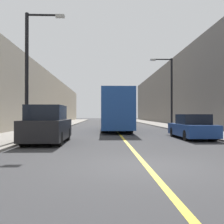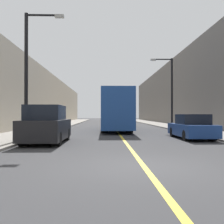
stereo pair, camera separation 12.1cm
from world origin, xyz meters
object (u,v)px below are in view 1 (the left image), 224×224
object	(u,v)px
parked_suv_left	(47,126)
street_lamp_left	(30,67)
bus	(115,110)
street_lamp_right	(170,89)
car_right_near	(192,128)

from	to	relation	value
parked_suv_left	street_lamp_left	bearing A→B (deg)	135.58
bus	street_lamp_left	distance (m)	10.87
bus	street_lamp_right	size ratio (longest dim) A/B	1.66
parked_suv_left	street_lamp_left	size ratio (longest dim) A/B	0.64
street_lamp_left	street_lamp_right	bearing A→B (deg)	45.01
bus	parked_suv_left	bearing A→B (deg)	-110.70
car_right_near	street_lamp_left	bearing A→B (deg)	-174.46
bus	street_lamp_left	size ratio (longest dim) A/B	1.62
bus	street_lamp_left	bearing A→B (deg)	-119.07
car_right_near	bus	bearing A→B (deg)	116.99
parked_suv_left	street_lamp_left	distance (m)	3.63
bus	car_right_near	distance (m)	9.48
bus	car_right_near	size ratio (longest dim) A/B	2.54
bus	street_lamp_right	bearing A→B (deg)	13.35
street_lamp_right	car_right_near	bearing A→B (deg)	-96.73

